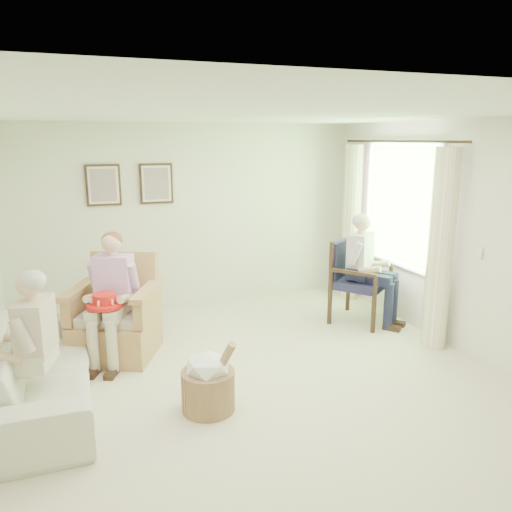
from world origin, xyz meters
name	(u,v)px	position (x,y,z in m)	size (l,w,h in m)	color
floor	(253,386)	(0.00, 0.00, 0.00)	(5.50, 5.50, 0.00)	beige
back_wall	(189,216)	(0.00, 2.75, 1.30)	(5.00, 0.04, 2.60)	silver
front_wall	(468,400)	(0.00, -2.75, 1.30)	(5.00, 0.04, 2.60)	silver
right_wall	(468,240)	(2.50, 0.00, 1.30)	(0.04, 5.50, 2.60)	silver
ceiling	(253,113)	(0.00, 0.00, 2.60)	(5.00, 5.50, 0.02)	white
window	(401,202)	(2.46, 1.20, 1.58)	(0.13, 2.50, 1.63)	#2D6B23
curtain_left	(440,250)	(2.33, 0.22, 1.15)	(0.34, 0.34, 2.30)	#F9EDC3
curtain_right	(351,223)	(2.33, 2.18, 1.15)	(0.34, 0.34, 2.30)	#F9EDC3
framed_print_left	(103,185)	(-1.15, 2.71, 1.78)	(0.45, 0.05, 0.55)	#382114
framed_print_right	(156,184)	(-0.45, 2.71, 1.78)	(0.45, 0.05, 0.55)	#382114
wicker_armchair	(115,324)	(-1.20, 1.24, 0.35)	(0.87, 0.87, 1.12)	tan
wood_armchair	(357,277)	(1.95, 1.33, 0.59)	(0.69, 0.65, 1.07)	black
sofa	(38,369)	(-1.95, 0.38, 0.33)	(0.89, 2.27, 0.66)	beige
person_wicker	(114,288)	(-1.20, 1.09, 0.82)	(0.40, 0.63, 1.39)	beige
person_dark	(365,261)	(1.95, 1.15, 0.84)	(0.40, 0.63, 1.42)	#1A1C39
person_sofa	(31,339)	(-1.95, 0.05, 0.75)	(0.42, 0.62, 1.31)	beige
red_hat	(105,302)	(-1.31, 0.91, 0.73)	(0.38, 0.38, 0.14)	red
hatbox	(208,381)	(-0.52, -0.28, 0.27)	(0.54, 0.54, 0.70)	tan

